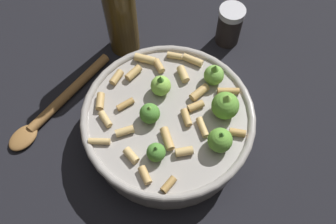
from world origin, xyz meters
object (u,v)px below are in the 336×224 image
wooden_spoon (56,106)px  cooking_pan (169,122)px  olive_oil_bottle (119,5)px  pepper_shaker (229,25)px

wooden_spoon → cooking_pan: bearing=-179.6°
olive_oil_bottle → wooden_spoon: bearing=65.3°
cooking_pan → olive_oil_bottle: olive_oil_bottle is taller
olive_oil_bottle → pepper_shaker: bearing=-161.7°
wooden_spoon → olive_oil_bottle: bearing=-114.7°
cooking_pan → wooden_spoon: size_ratio=1.20×
cooking_pan → wooden_spoon: (0.20, 0.00, -0.03)m
pepper_shaker → cooking_pan: bearing=75.1°
pepper_shaker → olive_oil_bottle: olive_oil_bottle is taller
olive_oil_bottle → cooking_pan: bearing=128.3°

